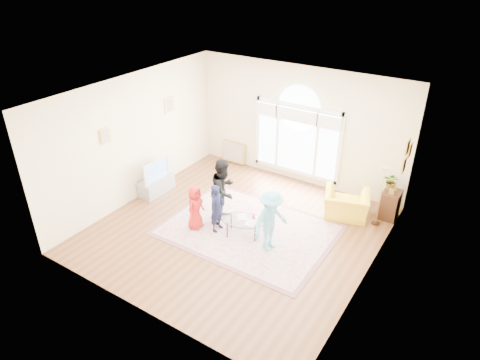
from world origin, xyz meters
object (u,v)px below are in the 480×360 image
Objects in this scene: television at (155,169)px; armchair at (346,205)px; area_rug at (248,230)px; tv_console at (156,185)px; coffee_table at (243,221)px.

television is 0.94× the size of armchair.
area_rug is 2.99m from tv_console.
area_rug is at bearing -3.20° from tv_console.
coffee_table reaches higher than area_rug.
area_rug is 3.13× the size of coffee_table.
coffee_table is (2.97, -0.40, -0.30)m from television.
coffee_table is 2.60m from armchair.
television is (-2.97, 0.17, 0.69)m from area_rug.
television reaches higher than area_rug.
armchair reaches higher than tv_console.
tv_console is (-2.98, 0.17, 0.20)m from area_rug.
armchair is (1.66, 2.00, -0.07)m from coffee_table.
armchair is (1.66, 1.77, 0.32)m from area_rug.
tv_console is 0.87× the size of coffee_table.
television reaches higher than tv_console.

